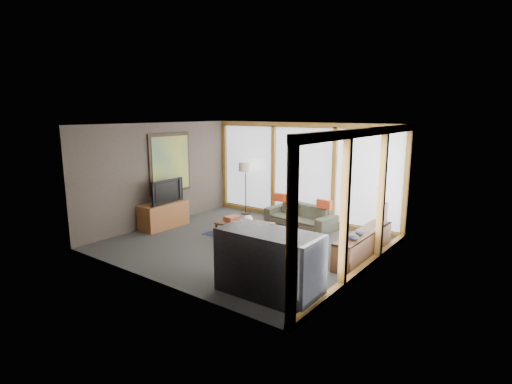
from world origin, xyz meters
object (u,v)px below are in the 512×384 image
Objects in this scene: bookshelf at (363,245)px; bar_counter at (269,263)px; floor_lamp at (246,188)px; television at (165,191)px; sofa at (300,215)px; tv_console at (164,215)px; coffee_table at (245,232)px.

bookshelf is 1.29× the size of bar_counter.
bar_counter is at bearing -47.68° from floor_lamp.
sofa is at bearing -56.15° from television.
tv_console is 0.61m from television.
bar_counter is at bearing -103.32° from bookshelf.
sofa reaches higher than coffee_table.
sofa is at bearing 38.90° from tv_console.
bar_counter reaches higher than coffee_table.
tv_console is at bearing -170.61° from coffee_table.
sofa is at bearing -4.23° from floor_lamp.
sofa is 1.48× the size of tv_console.
bar_counter reaches higher than tv_console.
coffee_table is at bearing 9.39° from tv_console.
bookshelf is 4.96m from television.
floor_lamp is 0.90× the size of bar_counter.
coffee_table is at bearing -52.22° from floor_lamp.
floor_lamp reaches higher than bookshelf.
television is (-2.27, -0.35, 0.72)m from coffee_table.
bar_counter is (1.99, -1.90, 0.31)m from coffee_table.
bookshelf is 2.05× the size of television.
sofa is at bearing 112.52° from bar_counter.
sofa is 1.94m from floor_lamp.
television reaches higher than coffee_table.
bookshelf is 4.96m from tv_console.
coffee_table is (1.49, -1.92, -0.53)m from floor_lamp.
floor_lamp is at bearing 161.27° from bookshelf.
bookshelf is at bearing -84.47° from television.
bookshelf is 1.69× the size of tv_console.
television reaches higher than bookshelf.
tv_console is 1.21× the size of television.
floor_lamp is 1.43× the size of television.
television is at bearing -108.84° from floor_lamp.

